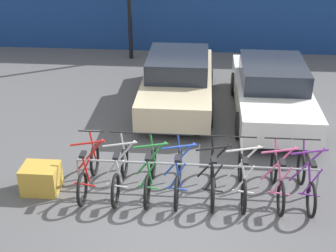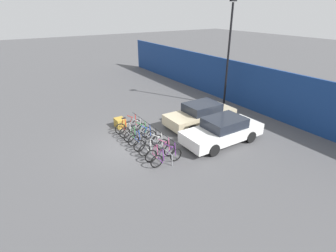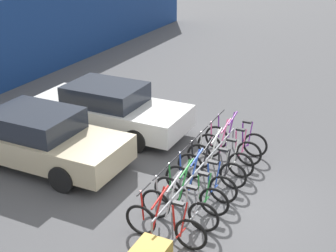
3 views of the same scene
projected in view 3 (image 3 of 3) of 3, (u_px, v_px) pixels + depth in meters
ground_plane at (221, 204)px, 10.09m from camera, size 120.00×120.00×0.00m
bike_rack at (200, 169)px, 10.49m from camera, size 4.71×0.04×0.57m
bicycle_red at (165, 225)px, 8.76m from camera, size 0.68×1.71×1.05m
bicycle_silver at (179, 208)px, 9.27m from camera, size 0.68×1.71×1.05m
bicycle_green at (191, 194)px, 9.76m from camera, size 0.68×1.71×1.05m
bicycle_blue at (200, 182)px, 10.20m from camera, size 0.68×1.71×1.05m
bicycle_black at (211, 169)px, 10.74m from camera, size 0.68×1.71×1.05m
bicycle_white at (220, 159)px, 11.21m from camera, size 0.68×1.71×1.05m
bicycle_pink at (229, 148)px, 11.75m from camera, size 0.68×1.71×1.05m
bicycle_purple at (236, 139)px, 12.19m from camera, size 0.68×1.71×1.05m
car_beige at (39, 138)px, 11.53m from camera, size 1.91×4.47×1.40m
car_white at (109, 108)px, 13.36m from camera, size 1.91×4.56×1.40m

